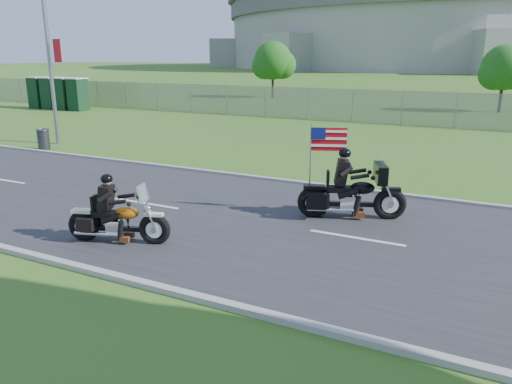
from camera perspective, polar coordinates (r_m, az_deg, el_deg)
The scene contains 16 objects.
ground at distance 13.08m, azimuth -5.71°, elevation -2.61°, with size 420.00×420.00×0.00m, color #355C1C.
road at distance 13.07m, azimuth -5.72°, elevation -2.53°, with size 120.00×8.00×0.04m, color #28282B.
curb_north at distance 16.48m, azimuth 1.85°, elevation 1.43°, with size 120.00×0.18×0.12m, color #9E9B93.
curb_south at distance 10.12m, azimuth -18.25°, elevation -8.57°, with size 120.00×0.18×0.12m, color #9E9B93.
fence at distance 32.78m, azimuth 5.86°, elevation 10.04°, with size 60.00×0.03×2.00m, color gray.
stadium at distance 182.78m, azimuth 19.46°, elevation 18.22°, with size 140.40×140.40×29.20m.
streetlight at distance 25.13m, azimuth -22.55°, elevation 17.98°, with size 0.90×2.46×10.00m.
porta_toilet_a at distance 39.86m, azimuth -19.71°, elevation 10.40°, with size 1.10×1.10×2.30m, color black.
porta_toilet_b at distance 40.88m, azimuth -21.09°, elevation 10.38°, with size 1.10×1.10×2.30m, color black.
porta_toilet_c at distance 41.92m, azimuth -22.40°, elevation 10.35°, with size 1.10×1.10×2.30m, color black.
porta_toilet_d at distance 42.99m, azimuth -23.65°, elevation 10.32°, with size 1.10×1.10×2.30m, color black.
tree_fence_near at distance 40.50m, azimuth 26.55°, elevation 12.36°, with size 3.52×3.28×4.75m.
tree_fence_mid at distance 49.08m, azimuth 2.02°, elevation 14.57°, with size 3.96×3.69×5.30m.
motorcycle_lead at distance 11.36m, azimuth -15.63°, elevation -3.27°, with size 2.28×1.07×1.58m.
motorcycle_follow at distance 12.75m, azimuth 10.86°, elevation -0.37°, with size 2.61×1.39×2.28m.
trash_can at distance 23.84m, azimuth -23.11°, elevation 5.52°, with size 0.50×0.50×0.87m, color #343439.
Camera 1 is at (6.76, -10.44, 4.03)m, focal length 35.00 mm.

